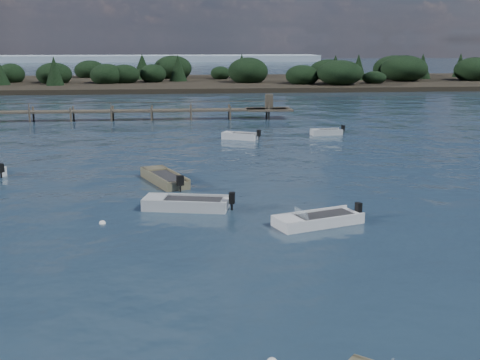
{
  "coord_description": "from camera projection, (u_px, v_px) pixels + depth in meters",
  "views": [
    {
      "loc": [
        -5.78,
        -18.19,
        8.58
      ],
      "look_at": [
        -2.6,
        14.0,
        1.0
      ],
      "focal_mm": 45.0,
      "sensor_mm": 36.0,
      "label": 1
    }
  ],
  "objects": [
    {
      "name": "ground",
      "position": [
        225.0,
        107.0,
        78.27
      ],
      "size": [
        400.0,
        400.0,
        0.0
      ],
      "primitive_type": "plane",
      "color": "#172737",
      "rests_on": "ground"
    },
    {
      "name": "dinghy_extra_a",
      "position": [
        164.0,
        180.0,
        36.93
      ],
      "size": [
        3.15,
        5.08,
        1.21
      ],
      "color": "#736B4C",
      "rests_on": "ground"
    },
    {
      "name": "dinghy_mid_grey",
      "position": [
        186.0,
        206.0,
        31.21
      ],
      "size": [
        4.83,
        2.54,
        1.2
      ],
      "color": "#AAB0B2",
      "rests_on": "ground"
    },
    {
      "name": "tender_far_white",
      "position": [
        240.0,
        137.0,
        52.95
      ],
      "size": [
        3.42,
        2.44,
        1.18
      ],
      "color": "silver",
      "rests_on": "ground"
    },
    {
      "name": "dinghy_mid_white_a",
      "position": [
        318.0,
        222.0,
        28.55
      ],
      "size": [
        4.62,
        2.9,
        1.07
      ],
      "color": "silver",
      "rests_on": "ground"
    },
    {
      "name": "tender_far_grey_b",
      "position": [
        326.0,
        133.0,
        55.37
      ],
      "size": [
        3.22,
        1.4,
        1.09
      ],
      "color": "#AAB0B2",
      "rests_on": "ground"
    },
    {
      "name": "buoy_c",
      "position": [
        102.0,
        224.0,
        28.71
      ],
      "size": [
        0.32,
        0.32,
        0.32
      ],
      "primitive_type": "sphere",
      "color": "silver",
      "rests_on": "ground"
    },
    {
      "name": "jetty",
      "position": [
        31.0,
        112.0,
        64.33
      ],
      "size": [
        64.5,
        3.2,
        3.4
      ],
      "color": "#494135",
      "rests_on": "ground"
    },
    {
      "name": "far_headland",
      "position": [
        336.0,
        74.0,
        118.98
      ],
      "size": [
        190.0,
        40.0,
        5.8
      ],
      "color": "black",
      "rests_on": "ground"
    }
  ]
}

